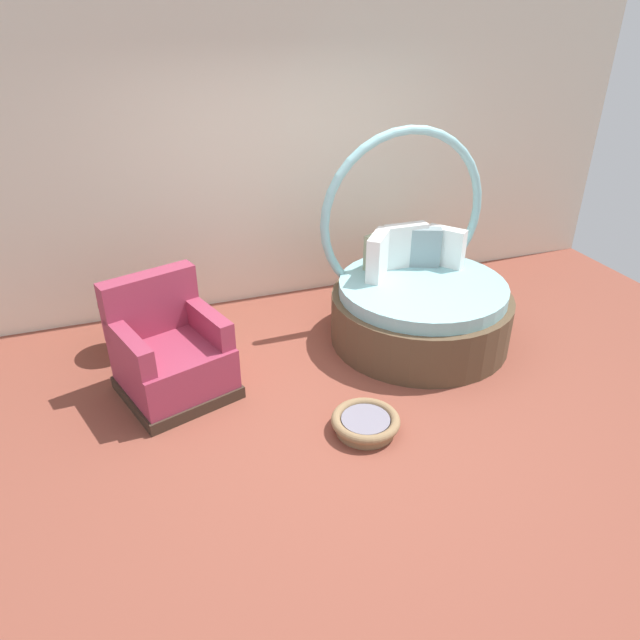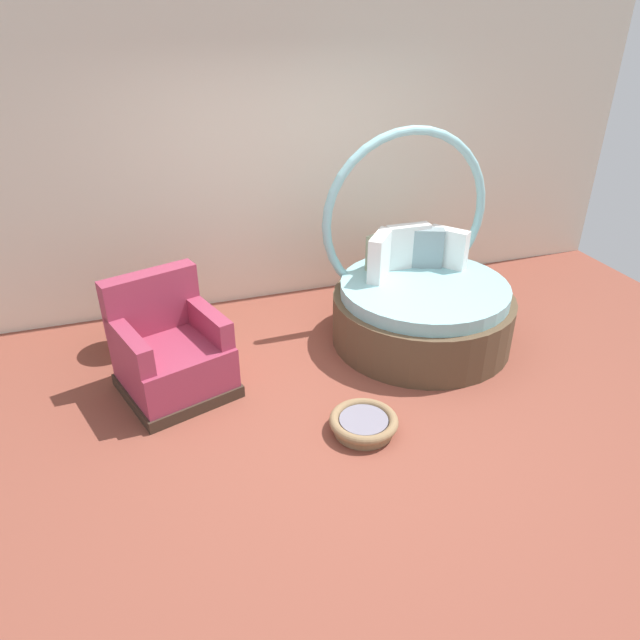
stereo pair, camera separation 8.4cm
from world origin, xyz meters
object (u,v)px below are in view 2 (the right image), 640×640
(pet_basket, at_px, (364,423))
(side_table, at_px, (128,307))
(red_armchair, at_px, (171,353))
(round_daybed, at_px, (419,299))

(pet_basket, xyz_separation_m, side_table, (-1.55, 1.75, 0.35))
(red_armchair, height_order, pet_basket, red_armchair)
(pet_basket, distance_m, side_table, 2.36)
(pet_basket, bearing_deg, red_armchair, 141.54)
(red_armchair, xyz_separation_m, pet_basket, (1.26, -1.00, -0.26))
(pet_basket, height_order, side_table, side_table)
(round_daybed, height_order, pet_basket, round_daybed)
(round_daybed, relative_size, pet_basket, 3.66)
(round_daybed, height_order, red_armchair, round_daybed)
(side_table, bearing_deg, red_armchair, -69.18)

